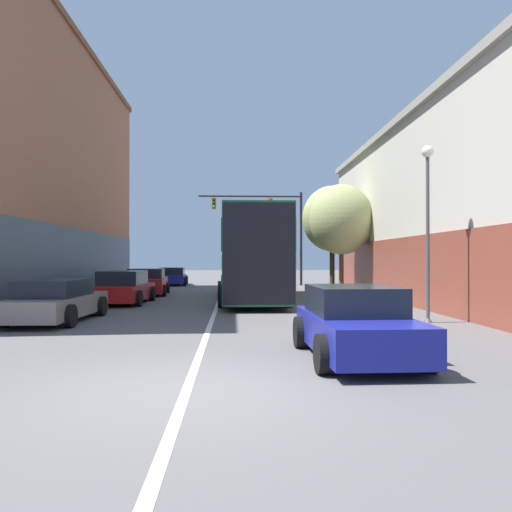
% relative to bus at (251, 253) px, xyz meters
% --- Properties ---
extents(ground_plane, '(160.00, 160.00, 0.00)m').
position_rel_bus_xyz_m(ground_plane, '(-1.44, -15.46, -2.12)').
color(ground_plane, '#565454').
extents(lane_center_line, '(0.14, 44.03, 0.01)m').
position_rel_bus_xyz_m(lane_center_line, '(-1.44, 0.55, -2.11)').
color(lane_center_line, silver).
rests_on(lane_center_line, ground_plane).
extents(building_left_brick, '(6.55, 22.94, 12.25)m').
position_rel_bus_xyz_m(building_left_brick, '(-11.06, 0.67, 4.11)').
color(building_left_brick, '#A86647').
rests_on(building_left_brick, ground_plane).
extents(bus, '(2.91, 11.76, 3.79)m').
position_rel_bus_xyz_m(bus, '(0.00, 0.00, 0.00)').
color(bus, '#145133').
rests_on(bus, ground_plane).
extents(hatchback_foreground, '(1.97, 3.84, 1.31)m').
position_rel_bus_xyz_m(hatchback_foreground, '(1.43, -13.39, -1.49)').
color(hatchback_foreground, navy).
rests_on(hatchback_foreground, ground_plane).
extents(parked_car_left_near, '(2.05, 4.58, 1.23)m').
position_rel_bus_xyz_m(parked_car_left_near, '(-5.94, -7.66, -1.52)').
color(parked_car_left_near, slate).
rests_on(parked_car_left_near, ground_plane).
extents(parked_car_left_mid, '(2.22, 4.52, 1.26)m').
position_rel_bus_xyz_m(parked_car_left_mid, '(-5.16, 13.28, -1.51)').
color(parked_car_left_mid, navy).
rests_on(parked_car_left_mid, ground_plane).
extents(parked_car_left_far, '(2.10, 4.43, 1.35)m').
position_rel_bus_xyz_m(parked_car_left_far, '(-5.30, -1.75, -1.48)').
color(parked_car_left_far, red).
rests_on(parked_car_left_far, ground_plane).
extents(parked_car_left_distant, '(2.33, 4.39, 1.35)m').
position_rel_bus_xyz_m(parked_car_left_distant, '(-5.26, 3.45, -1.47)').
color(parked_car_left_distant, red).
rests_on(parked_car_left_distant, ground_plane).
extents(traffic_signal_gantry, '(7.31, 0.36, 6.57)m').
position_rel_bus_xyz_m(traffic_signal_gantry, '(1.85, 12.56, 2.61)').
color(traffic_signal_gantry, black).
rests_on(traffic_signal_gantry, ground_plane).
extents(street_lamp, '(0.35, 0.35, 5.08)m').
position_rel_bus_xyz_m(street_lamp, '(4.75, -8.41, 0.99)').
color(street_lamp, '#47474C').
rests_on(street_lamp, ground_plane).
extents(street_tree_near, '(3.28, 2.95, 5.68)m').
position_rel_bus_xyz_m(street_tree_near, '(4.72, 2.89, 1.75)').
color(street_tree_near, '#4C3823').
rests_on(street_tree_near, ground_plane).
extents(street_tree_far, '(3.17, 2.85, 5.73)m').
position_rel_bus_xyz_m(street_tree_far, '(4.42, 3.82, 1.86)').
color(street_tree_far, '#3D2D1E').
rests_on(street_tree_far, ground_plane).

